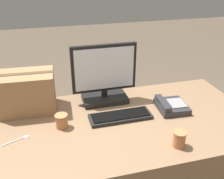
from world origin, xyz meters
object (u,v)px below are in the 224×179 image
object	(u,v)px
paper_cup_right	(179,139)
cardboard_box	(27,92)
monitor	(104,79)
desk_phone	(171,106)
keyboard	(120,116)
spoon	(21,139)
paper_cup_left	(62,121)

from	to	relation	value
paper_cup_right	cardboard_box	xyz separation A→B (m)	(-0.81, 0.63, 0.09)
monitor	desk_phone	size ratio (longest dim) A/B	2.00
desk_phone	paper_cup_right	world-z (taller)	paper_cup_right
monitor	cardboard_box	size ratio (longest dim) A/B	1.21
keyboard	spoon	bearing A→B (deg)	-174.60
desk_phone	spoon	bearing A→B (deg)	-171.49
monitor	paper_cup_left	bearing A→B (deg)	-141.97
paper_cup_left	cardboard_box	size ratio (longest dim) A/B	0.23
keyboard	spoon	xyz separation A→B (m)	(-0.63, -0.06, -0.01)
monitor	keyboard	bearing A→B (deg)	-80.22
desk_phone	paper_cup_left	bearing A→B (deg)	-174.43
monitor	paper_cup_left	size ratio (longest dim) A/B	5.20
monitor	cardboard_box	xyz separation A→B (m)	(-0.53, 0.01, -0.04)
paper_cup_left	paper_cup_right	distance (m)	0.71
paper_cup_left	paper_cup_right	world-z (taller)	paper_cup_right
keyboard	spoon	distance (m)	0.63
desk_phone	paper_cup_right	xyz separation A→B (m)	(-0.14, -0.38, 0.02)
monitor	paper_cup_right	world-z (taller)	monitor
monitor	spoon	bearing A→B (deg)	-151.12
paper_cup_right	keyboard	bearing A→B (deg)	122.69
keyboard	cardboard_box	world-z (taller)	cardboard_box
paper_cup_left	cardboard_box	distance (m)	0.35
desk_phone	cardboard_box	size ratio (longest dim) A/B	0.61
desk_phone	paper_cup_left	xyz separation A→B (m)	(-0.75, -0.02, 0.02)
desk_phone	spoon	size ratio (longest dim) A/B	1.49
keyboard	paper_cup_left	bearing A→B (deg)	-179.64
monitor	spoon	size ratio (longest dim) A/B	2.98
monitor	spoon	distance (m)	0.69
desk_phone	cardboard_box	xyz separation A→B (m)	(-0.95, 0.25, 0.11)
paper_cup_left	cardboard_box	world-z (taller)	cardboard_box
paper_cup_left	cardboard_box	xyz separation A→B (m)	(-0.20, 0.27, 0.09)
monitor	cardboard_box	world-z (taller)	monitor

